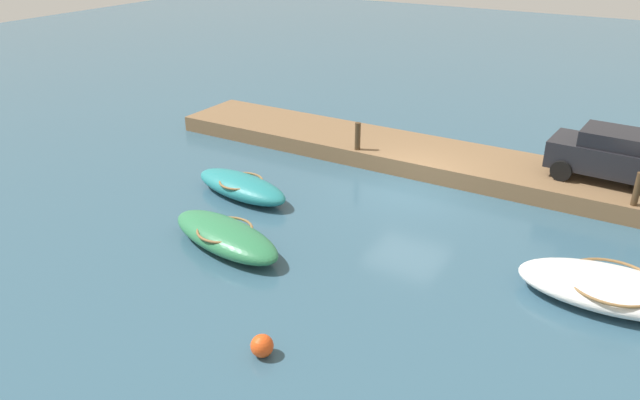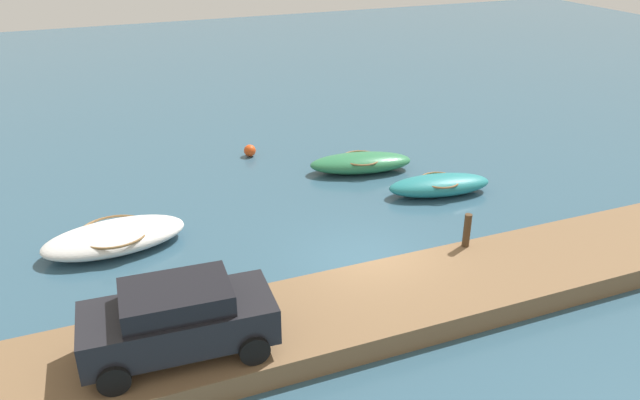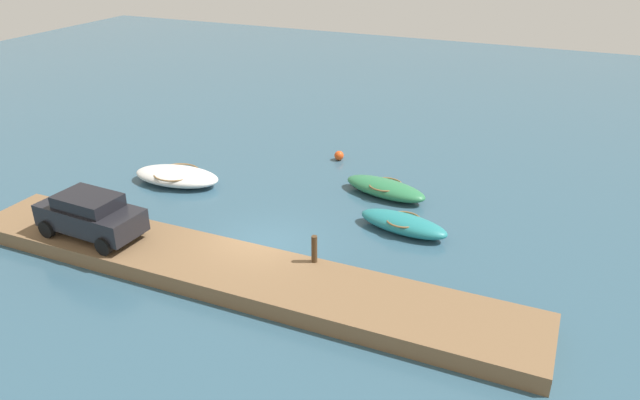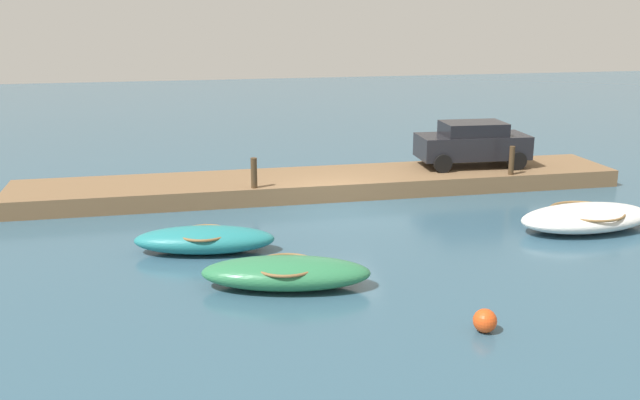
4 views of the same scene
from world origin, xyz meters
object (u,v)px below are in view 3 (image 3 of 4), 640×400
at_px(motorboat_white, 177,176).
at_px(rowboat_teal, 403,224).
at_px(mooring_post_mid_west, 314,249).
at_px(marker_buoy, 339,156).
at_px(mooring_post_west, 105,202).
at_px(parked_car, 90,215).
at_px(rowboat_green, 385,188).

bearing_deg(motorboat_white, rowboat_teal, -6.82).
relative_size(motorboat_white, mooring_post_mid_west, 4.37).
bearing_deg(rowboat_teal, mooring_post_mid_west, -103.68).
height_order(mooring_post_mid_west, marker_buoy, mooring_post_mid_west).
relative_size(mooring_post_west, parked_car, 0.25).
relative_size(rowboat_teal, parked_car, 0.95).
xyz_separation_m(mooring_post_west, marker_buoy, (5.58, 10.13, -0.83)).
height_order(mooring_post_west, marker_buoy, mooring_post_west).
distance_m(mooring_post_west, mooring_post_mid_west, 8.81).
relative_size(mooring_post_mid_west, marker_buoy, 2.05).
xyz_separation_m(rowboat_green, mooring_post_mid_west, (-0.18, -7.06, 0.70)).
height_order(rowboat_green, marker_buoy, rowboat_green).
bearing_deg(rowboat_teal, parked_car, -139.96).
bearing_deg(rowboat_teal, marker_buoy, 140.20).
bearing_deg(parked_car, marker_buoy, 70.71).
bearing_deg(marker_buoy, parked_car, -112.40).
bearing_deg(parked_car, mooring_post_mid_west, 14.05).
height_order(rowboat_green, mooring_post_mid_west, mooring_post_mid_west).
xyz_separation_m(motorboat_white, mooring_post_west, (0.07, -4.54, 0.71)).
bearing_deg(mooring_post_mid_west, parked_car, -169.06).
relative_size(rowboat_green, marker_buoy, 8.57).
height_order(mooring_post_west, mooring_post_mid_west, mooring_post_west).
xyz_separation_m(motorboat_white, mooring_post_mid_west, (8.88, -4.54, 0.70)).
relative_size(motorboat_white, rowboat_green, 1.05).
height_order(rowboat_green, parked_car, parked_car).
height_order(motorboat_white, rowboat_green, same).
distance_m(rowboat_green, marker_buoy, 4.59).
bearing_deg(motorboat_white, mooring_post_west, -94.31).
bearing_deg(parked_car, rowboat_green, 49.45).
distance_m(rowboat_teal, mooring_post_west, 11.47).
relative_size(motorboat_white, mooring_post_west, 4.29).
bearing_deg(mooring_post_west, mooring_post_mid_west, 0.00).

